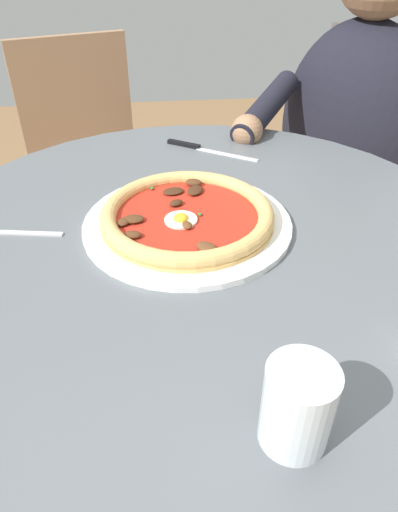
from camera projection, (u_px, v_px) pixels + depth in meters
name	position (u px, v px, depth m)	size (l,w,h in m)	color
ground_plane	(200.00, 483.00, 1.17)	(6.00, 6.00, 0.02)	olive
dining_table	(200.00, 309.00, 0.82)	(0.92, 0.92, 0.75)	#565B60
pizza_on_plate	(187.00, 217.00, 0.72)	(0.33, 0.33, 0.04)	white
water_glass	(297.00, 410.00, 0.41)	(0.06, 0.06, 0.09)	silver
steak_knife	(197.00, 148.00, 0.98)	(0.12, 0.18, 0.01)	silver
fork_utensil	(7.00, 233.00, 0.71)	(0.04, 0.17, 0.00)	#BCBCC1
diner_person	(337.00, 195.00, 1.30)	(0.43, 0.57, 1.15)	#282833
cafe_chair_diner	(358.00, 167.00, 1.38)	(0.57, 0.57, 0.90)	#504A45
cafe_chair_spare_near	(89.00, 156.00, 1.47)	(0.50, 0.50, 0.87)	#957050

